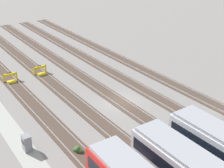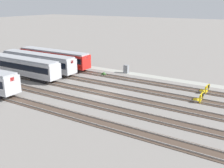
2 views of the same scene
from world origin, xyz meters
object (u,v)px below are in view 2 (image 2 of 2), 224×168
subway_car_front_row_centre (20,66)px  bumper_stop_nearest_track (206,89)px  weed_clump (104,74)px  bumper_stop_near_inner_track (200,98)px  subway_car_front_row_leftmost (53,58)px  electrical_cabinet (126,69)px  subway_car_front_row_left_inner (38,62)px

subway_car_front_row_centre → bumper_stop_nearest_track: size_ratio=8.96×
subway_car_front_row_centre → weed_clump: subway_car_front_row_centre is taller
subway_car_front_row_centre → bumper_stop_near_inner_track: size_ratio=8.98×
subway_car_front_row_leftmost → weed_clump: bearing=179.9°
bumper_stop_nearest_track → electrical_cabinet: (16.18, -3.74, 0.29)m
subway_car_front_row_left_inner → subway_car_front_row_centre: size_ratio=1.00×
bumper_stop_near_inner_track → electrical_cabinet: 18.29m
subway_car_front_row_left_inner → bumper_stop_near_inner_track: size_ratio=8.99×
bumper_stop_nearest_track → subway_car_front_row_leftmost: bearing=-0.0°
subway_car_front_row_leftmost → subway_car_front_row_centre: (0.00, 8.96, 0.00)m
bumper_stop_near_inner_track → electrical_cabinet: electrical_cabinet is taller
subway_car_front_row_leftmost → bumper_stop_nearest_track: subway_car_front_row_leftmost is taller
subway_car_front_row_centre → weed_clump: size_ratio=19.58×
subway_car_front_row_leftmost → bumper_stop_near_inner_track: 32.50m
bumper_stop_nearest_track → subway_car_front_row_centre: bearing=15.6°
bumper_stop_nearest_track → weed_clump: 19.09m
subway_car_front_row_leftmost → bumper_stop_near_inner_track: subway_car_front_row_leftmost is taller
subway_car_front_row_leftmost → weed_clump: subway_car_front_row_leftmost is taller
bumper_stop_near_inner_track → weed_clump: 19.76m
subway_car_front_row_leftmost → subway_car_front_row_left_inner: (0.00, 4.51, 0.00)m
subway_car_front_row_leftmost → electrical_cabinet: subway_car_front_row_leftmost is taller
subway_car_front_row_leftmost → subway_car_front_row_left_inner: 4.51m
subway_car_front_row_centre → bumper_stop_near_inner_track: bearing=-172.1°
subway_car_front_row_left_inner → weed_clump: subway_car_front_row_left_inner is taller
subway_car_front_row_left_inner → bumper_stop_near_inner_track: bearing=-179.9°
subway_car_front_row_centre → bumper_stop_near_inner_track: 32.51m
weed_clump → subway_car_front_row_centre: bearing=34.7°
electrical_cabinet → weed_clump: 4.79m
subway_car_front_row_leftmost → bumper_stop_near_inner_track: bearing=172.1°
subway_car_front_row_left_inner → subway_car_front_row_leftmost: bearing=-90.0°
subway_car_front_row_centre → subway_car_front_row_leftmost: bearing=-90.0°
subway_car_front_row_centre → bumper_stop_near_inner_track: subway_car_front_row_centre is taller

